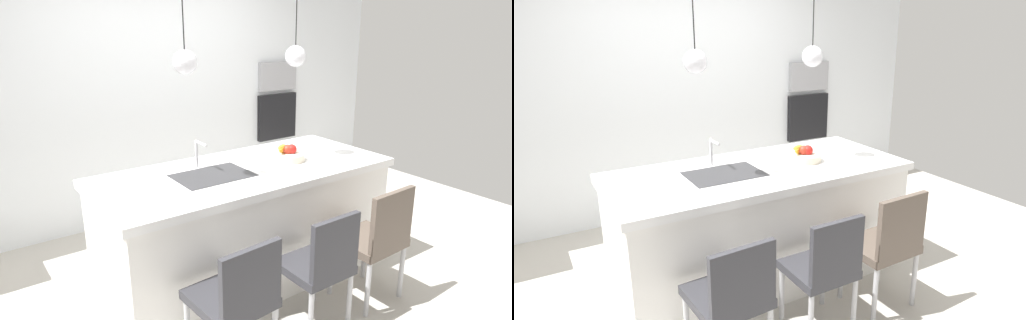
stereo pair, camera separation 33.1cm
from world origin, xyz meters
TOP-DOWN VIEW (x-y plane):
  - floor at (0.00, 0.00)m, footprint 6.60×6.60m
  - back_wall at (0.00, 1.65)m, footprint 6.00×0.10m
  - kitchen_island at (0.00, 0.00)m, footprint 2.32×1.01m
  - sink_basin at (-0.29, 0.00)m, footprint 0.56×0.40m
  - faucet at (-0.29, 0.21)m, footprint 0.02×0.17m
  - fruit_bowl at (0.41, -0.02)m, footprint 0.28×0.28m
  - microwave at (1.55, 1.58)m, footprint 0.54×0.08m
  - oven at (1.55, 1.58)m, footprint 0.56×0.08m
  - chair_near at (-0.65, -0.84)m, footprint 0.45×0.48m
  - chair_middle at (0.02, -0.84)m, footprint 0.41×0.41m
  - chair_far at (0.57, -0.84)m, footprint 0.47×0.43m
  - pendant_light_left at (-0.48, 0.00)m, footprint 0.16×0.16m
  - pendant_light_right at (0.48, 0.00)m, footprint 0.16×0.16m

SIDE VIEW (x-z plane):
  - floor at x=0.00m, z-range 0.00..0.00m
  - kitchen_island at x=0.00m, z-range 0.00..0.93m
  - chair_middle at x=0.02m, z-range 0.05..0.91m
  - chair_near at x=-0.65m, z-range 0.06..0.93m
  - chair_far at x=0.57m, z-range 0.06..0.97m
  - oven at x=1.55m, z-range 0.62..1.18m
  - sink_basin at x=-0.29m, z-range 0.92..0.93m
  - fruit_bowl at x=0.41m, z-range 0.91..1.05m
  - faucet at x=-0.29m, z-range 0.96..1.18m
  - back_wall at x=0.00m, z-range 0.00..2.60m
  - microwave at x=1.55m, z-range 1.23..1.57m
  - pendant_light_left at x=-0.48m, z-range 1.38..2.15m
  - pendant_light_right at x=0.48m, z-range 1.38..2.15m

